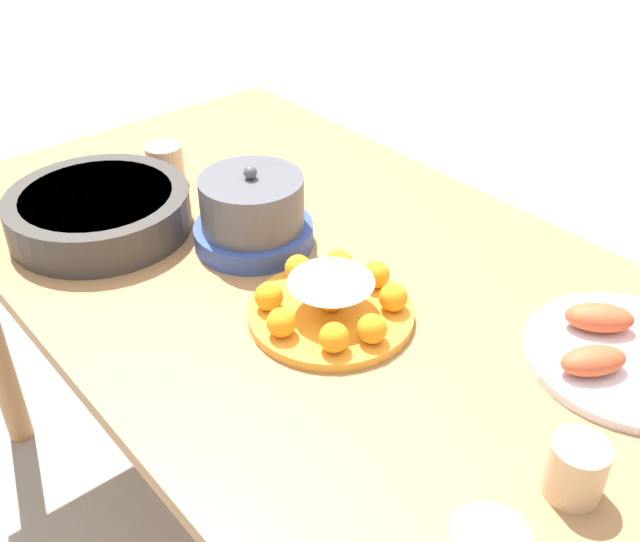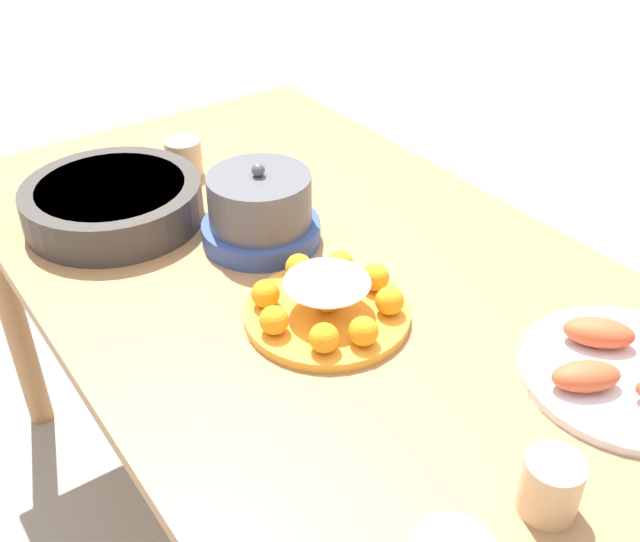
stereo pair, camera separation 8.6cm
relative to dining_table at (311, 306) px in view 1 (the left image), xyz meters
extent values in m
plane|color=#9E9384|center=(0.00, 0.00, -0.64)|extent=(12.00, 12.00, 0.00)
cylinder|color=#A87547|center=(0.72, -0.40, -0.29)|extent=(0.06, 0.06, 0.70)
cube|color=#A87547|center=(0.00, 0.00, 0.07)|extent=(1.53, 0.89, 0.03)
cylinder|color=gold|center=(-0.13, 0.07, 0.10)|extent=(0.26, 0.26, 0.02)
sphere|color=orange|center=(-0.04, 0.05, 0.13)|extent=(0.05, 0.05, 0.05)
sphere|color=orange|center=(-0.07, 0.14, 0.13)|extent=(0.05, 0.05, 0.05)
sphere|color=orange|center=(-0.13, 0.16, 0.13)|extent=(0.05, 0.05, 0.05)
sphere|color=orange|center=(-0.21, 0.13, 0.13)|extent=(0.05, 0.05, 0.05)
sphere|color=orange|center=(-0.23, 0.07, 0.13)|extent=(0.05, 0.05, 0.05)
sphere|color=orange|center=(-0.19, -0.01, 0.13)|extent=(0.05, 0.05, 0.05)
sphere|color=orange|center=(-0.13, -0.03, 0.13)|extent=(0.05, 0.05, 0.05)
sphere|color=orange|center=(-0.07, -0.01, 0.13)|extent=(0.05, 0.05, 0.05)
ellipsoid|color=white|center=(-0.13, 0.07, 0.16)|extent=(0.14, 0.14, 0.02)
sphere|color=orange|center=(-0.13, 0.07, 0.13)|extent=(0.05, 0.05, 0.05)
cylinder|color=#3D3833|center=(0.35, 0.22, 0.13)|extent=(0.34, 0.34, 0.08)
cylinder|color=brown|center=(0.35, 0.22, 0.16)|extent=(0.28, 0.28, 0.01)
cylinder|color=silver|center=(-0.57, 0.21, 0.10)|extent=(0.09, 0.09, 0.02)
cylinder|color=olive|center=(-0.57, 0.21, 0.11)|extent=(0.07, 0.07, 0.01)
cylinder|color=silver|center=(-0.50, -0.20, 0.09)|extent=(0.31, 0.31, 0.01)
ellipsoid|color=#D1512D|center=(-0.43, -0.22, 0.12)|extent=(0.11, 0.11, 0.04)
ellipsoid|color=#D1512D|center=(-0.48, -0.12, 0.12)|extent=(0.09, 0.11, 0.04)
cylinder|color=#DBB27F|center=(0.45, 0.02, 0.13)|extent=(0.08, 0.08, 0.08)
cylinder|color=#DBB27F|center=(-0.58, 0.07, 0.13)|extent=(0.07, 0.07, 0.08)
cylinder|color=#334C99|center=(0.13, 0.03, 0.11)|extent=(0.22, 0.22, 0.04)
cylinder|color=#515156|center=(0.13, 0.03, 0.17)|extent=(0.19, 0.19, 0.09)
sphere|color=#515156|center=(0.13, 0.03, 0.23)|extent=(0.02, 0.02, 0.02)
camera|label=1|loc=(-0.84, 0.69, 0.82)|focal=42.00mm
camera|label=2|loc=(-0.89, 0.62, 0.82)|focal=42.00mm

